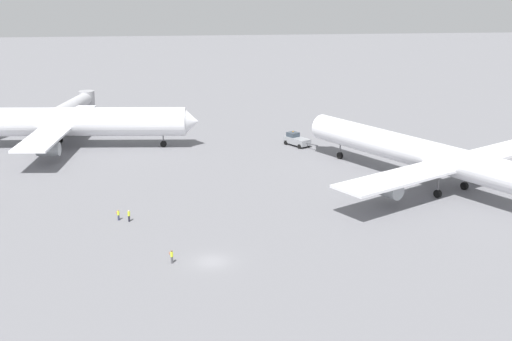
# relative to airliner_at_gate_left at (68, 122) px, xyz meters

# --- Properties ---
(ground_plane) EXTENTS (600.00, 600.00, 0.00)m
(ground_plane) POSITION_rel_airliner_at_gate_left_xyz_m (26.54, -59.06, -5.27)
(ground_plane) COLOR slate
(airliner_at_gate_left) EXTENTS (52.44, 41.36, 16.57)m
(airliner_at_gate_left) POSITION_rel_airliner_at_gate_left_xyz_m (0.00, 0.00, 0.00)
(airliner_at_gate_left) COLOR silver
(airliner_at_gate_left) RESTS_ON ground
(airliner_being_pushed) EXTENTS (42.69, 54.63, 16.01)m
(airliner_being_pushed) POSITION_rel_airliner_at_gate_left_xyz_m (64.62, -33.94, -0.05)
(airliner_being_pushed) COLOR silver
(airliner_being_pushed) RESTS_ON ground
(pushback_tug) EXTENTS (6.02, 8.29, 2.91)m
(pushback_tug) POSITION_rel_airliner_at_gate_left_xyz_m (46.30, -3.38, -4.04)
(pushback_tug) COLOR gray
(pushback_tug) RESTS_ON ground
(ground_crew_wing_walker_right) EXTENTS (0.48, 0.36, 1.59)m
(ground_crew_wing_walker_right) POSITION_rel_airliner_at_gate_left_xyz_m (13.69, -43.24, -4.44)
(ground_crew_wing_walker_right) COLOR #2D3351
(ground_crew_wing_walker_right) RESTS_ON ground
(ground_crew_ramp_agent_by_cones) EXTENTS (0.36, 0.36, 1.76)m
(ground_crew_ramp_agent_by_cones) POSITION_rel_airliner_at_gate_left_xyz_m (15.25, -43.97, -4.35)
(ground_crew_ramp_agent_by_cones) COLOR black
(ground_crew_ramp_agent_by_cones) RESTS_ON ground
(ground_crew_marshaller_foreground) EXTENTS (0.50, 0.36, 1.73)m
(ground_crew_marshaller_foreground) POSITION_rel_airliner_at_gate_left_xyz_m (21.60, -59.05, -4.36)
(ground_crew_marshaller_foreground) COLOR #4C4C51
(ground_crew_marshaller_foreground) RESTS_ON ground
(jet_bridge) EXTENTS (7.63, 23.46, 6.20)m
(jet_bridge) POSITION_rel_airliner_at_gate_left_xyz_m (-2.10, 22.75, -0.84)
(jet_bridge) COLOR #B7B7BC
(jet_bridge) RESTS_ON ground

